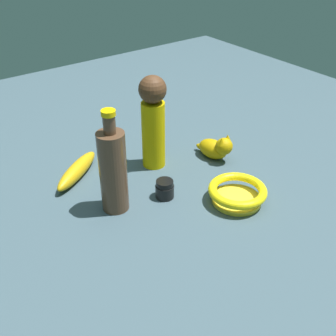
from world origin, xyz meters
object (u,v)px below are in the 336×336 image
at_px(nail_polish_jar, 165,189).
at_px(cat_figurine, 216,148).
at_px(person_figure_adult, 153,120).
at_px(bottle_tall, 113,170).
at_px(banana, 77,170).
at_px(bowl, 237,193).

xyz_separation_m(nail_polish_jar, cat_figurine, (-0.23, -0.06, 0.01)).
relative_size(person_figure_adult, bottle_tall, 1.01).
xyz_separation_m(person_figure_adult, cat_figurine, (-0.16, 0.08, -0.10)).
xyz_separation_m(banana, bottle_tall, (-0.01, 0.17, 0.09)).
relative_size(banana, nail_polish_jar, 4.12).
height_order(bowl, cat_figurine, cat_figurine).
bearing_deg(bottle_tall, person_figure_adult, -150.42).
relative_size(nail_polish_jar, bottle_tall, 0.18).
bearing_deg(person_figure_adult, cat_figurine, 153.91).
xyz_separation_m(banana, nail_polish_jar, (-0.13, 0.21, 0.00)).
bearing_deg(banana, nail_polish_jar, 86.77).
bearing_deg(bottle_tall, nail_polish_jar, 163.43).
xyz_separation_m(bowl, nail_polish_jar, (0.13, -0.12, -0.00)).
distance_m(bowl, nail_polish_jar, 0.18).
height_order(nail_polish_jar, cat_figurine, cat_figurine).
relative_size(nail_polish_jar, person_figure_adult, 0.18).
distance_m(banana, person_figure_adult, 0.24).
bearing_deg(bottle_tall, banana, -85.42).
bearing_deg(cat_figurine, person_figure_adult, -26.09).
bearing_deg(bowl, banana, -51.48).
xyz_separation_m(cat_figurine, bottle_tall, (0.34, 0.03, 0.07)).
height_order(banana, person_figure_adult, person_figure_adult).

